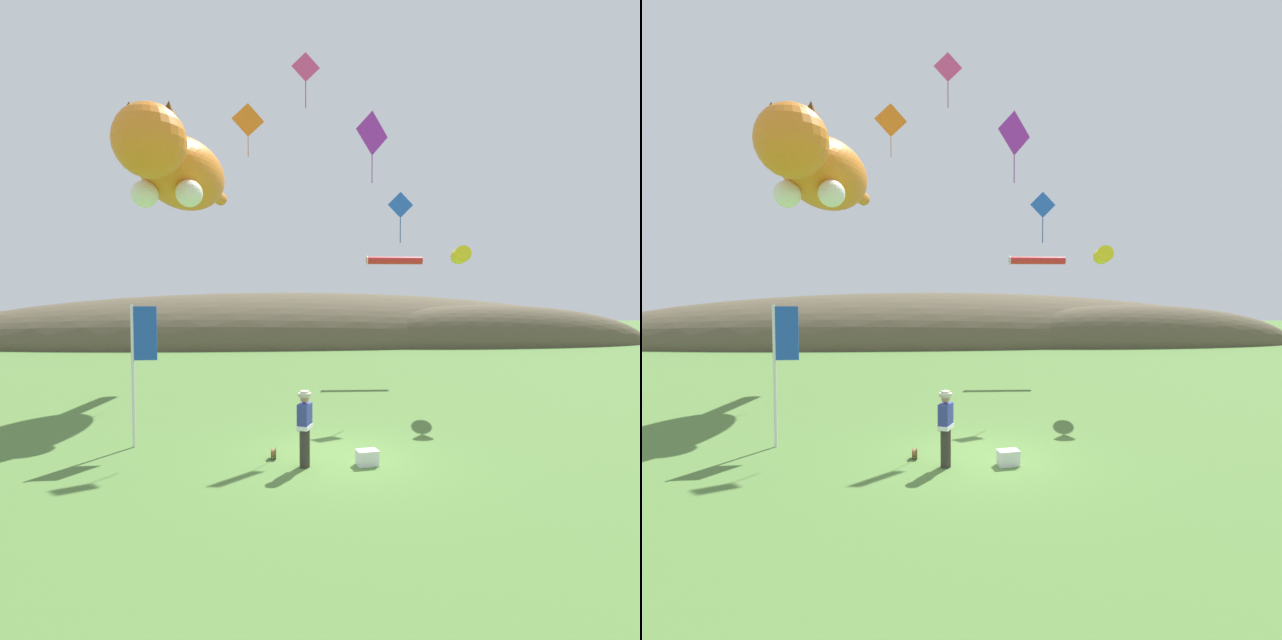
# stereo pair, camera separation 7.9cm
# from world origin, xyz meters

# --- Properties ---
(ground_plane) EXTENTS (120.00, 120.00, 0.00)m
(ground_plane) POSITION_xyz_m (0.00, 0.00, 0.00)
(ground_plane) COLOR #517A38
(distant_hill_ridge) EXTENTS (59.84, 13.97, 8.33)m
(distant_hill_ridge) POSITION_xyz_m (2.10, 29.57, 0.00)
(distant_hill_ridge) COLOR brown
(distant_hill_ridge) RESTS_ON ground
(festival_attendant) EXTENTS (0.41, 0.49, 1.77)m
(festival_attendant) POSITION_xyz_m (-0.82, -0.62, 0.95)
(festival_attendant) COLOR #332D28
(festival_attendant) RESTS_ON ground
(kite_spool) EXTENTS (0.13, 0.28, 0.28)m
(kite_spool) POSITION_xyz_m (-1.54, 0.02, 0.14)
(kite_spool) COLOR olive
(kite_spool) RESTS_ON ground
(picnic_cooler) EXTENTS (0.54, 0.40, 0.36)m
(picnic_cooler) POSITION_xyz_m (0.63, -0.66, 0.18)
(picnic_cooler) COLOR white
(picnic_cooler) RESTS_ON ground
(festival_banner_pole) EXTENTS (0.66, 0.08, 3.73)m
(festival_banner_pole) POSITION_xyz_m (-4.99, 1.33, 2.44)
(festival_banner_pole) COLOR silver
(festival_banner_pole) RESTS_ON ground
(kite_giant_cat) EXTENTS (3.64, 10.00, 3.05)m
(kite_giant_cat) POSITION_xyz_m (-4.94, 7.04, 8.54)
(kite_giant_cat) COLOR orange
(kite_fish_windsock) EXTENTS (1.12, 2.19, 0.65)m
(kite_fish_windsock) POSITION_xyz_m (5.26, 5.61, 5.39)
(kite_fish_windsock) COLOR yellow
(kite_tube_streamer) EXTENTS (2.73, 0.51, 0.44)m
(kite_tube_streamer) POSITION_xyz_m (4.35, 11.72, 5.63)
(kite_tube_streamer) COLOR red
(kite_diamond_pink) EXTENTS (1.01, 0.09, 1.91)m
(kite_diamond_pink) POSITION_xyz_m (-0.32, 5.83, 11.90)
(kite_diamond_pink) COLOR #E53F8C
(kite_diamond_violet) EXTENTS (1.23, 0.80, 2.35)m
(kite_diamond_violet) POSITION_xyz_m (1.78, 4.47, 9.27)
(kite_diamond_violet) COLOR purple
(kite_diamond_blue) EXTENTS (0.94, 0.05, 1.84)m
(kite_diamond_blue) POSITION_xyz_m (3.14, 5.95, 7.21)
(kite_diamond_blue) COLOR blue
(kite_diamond_orange) EXTENTS (1.48, 0.33, 2.41)m
(kite_diamond_orange) POSITION_xyz_m (-2.55, 11.48, 11.95)
(kite_diamond_orange) COLOR orange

